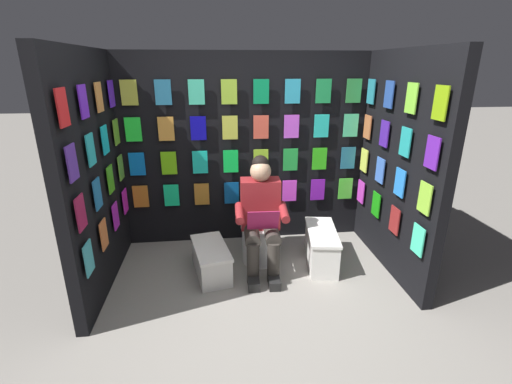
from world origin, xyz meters
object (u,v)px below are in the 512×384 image
object	(u,v)px
toilet	(259,230)
comic_longbox_near	(321,247)
comic_longbox_far	(211,260)
person_reading	(261,215)

from	to	relation	value
toilet	comic_longbox_near	distance (m)	0.69
comic_longbox_far	toilet	bearing A→B (deg)	-162.82
toilet	person_reading	bearing A→B (deg)	90.33
person_reading	comic_longbox_near	size ratio (longest dim) A/B	1.56
comic_longbox_near	comic_longbox_far	size ratio (longest dim) A/B	1.08
toilet	comic_longbox_far	xyz separation A→B (m)	(0.53, 0.28, -0.17)
toilet	comic_longbox_far	distance (m)	0.62
comic_longbox_far	comic_longbox_near	bearing A→B (deg)	172.66
comic_longbox_near	person_reading	bearing A→B (deg)	10.68
person_reading	comic_longbox_far	xyz separation A→B (m)	(0.52, 0.06, -0.44)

